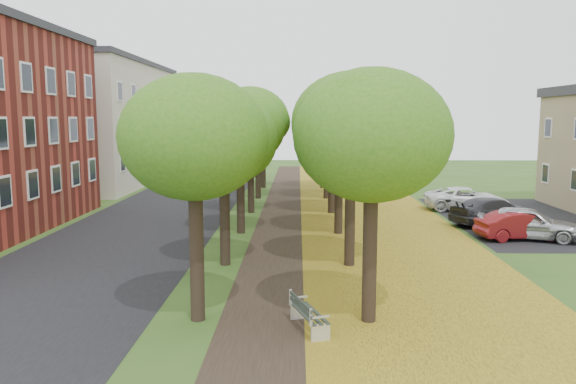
{
  "coord_description": "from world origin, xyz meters",
  "views": [
    {
      "loc": [
        0.61,
        -15.16,
        5.67
      ],
      "look_at": [
        0.18,
        8.61,
        2.5
      ],
      "focal_mm": 35.0,
      "sensor_mm": 36.0,
      "label": 1
    }
  ],
  "objects_px": {
    "car_silver": "(527,223)",
    "car_grey": "(493,211)",
    "car_white": "(466,199)",
    "bench": "(307,314)",
    "car_red": "(520,225)"
  },
  "relations": [
    {
      "from": "bench",
      "to": "car_red",
      "type": "relative_size",
      "value": 0.47
    },
    {
      "from": "car_red",
      "to": "car_white",
      "type": "height_order",
      "value": "car_white"
    },
    {
      "from": "car_silver",
      "to": "car_red",
      "type": "distance_m",
      "value": 0.37
    },
    {
      "from": "car_red",
      "to": "car_white",
      "type": "relative_size",
      "value": 0.8
    },
    {
      "from": "bench",
      "to": "car_silver",
      "type": "xyz_separation_m",
      "value": [
        10.48,
        11.53,
        0.32
      ]
    },
    {
      "from": "bench",
      "to": "car_red",
      "type": "height_order",
      "value": "car_red"
    },
    {
      "from": "car_grey",
      "to": "car_white",
      "type": "relative_size",
      "value": 0.99
    },
    {
      "from": "car_grey",
      "to": "car_white",
      "type": "height_order",
      "value": "car_grey"
    },
    {
      "from": "car_red",
      "to": "car_white",
      "type": "xyz_separation_m",
      "value": [
        0.0,
        8.45,
        0.04
      ]
    },
    {
      "from": "car_silver",
      "to": "car_grey",
      "type": "distance_m",
      "value": 3.59
    },
    {
      "from": "bench",
      "to": "car_white",
      "type": "height_order",
      "value": "car_white"
    },
    {
      "from": "bench",
      "to": "car_silver",
      "type": "bearing_deg",
      "value": -61.02
    },
    {
      "from": "car_grey",
      "to": "car_white",
      "type": "bearing_deg",
      "value": -24.23
    },
    {
      "from": "car_red",
      "to": "car_white",
      "type": "distance_m",
      "value": 8.45
    },
    {
      "from": "car_silver",
      "to": "car_white",
      "type": "xyz_separation_m",
      "value": [
        -0.35,
        8.4,
        -0.07
      ]
    }
  ]
}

